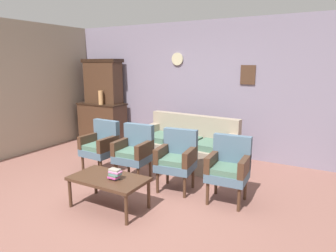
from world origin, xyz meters
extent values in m
plane|color=#84564C|center=(0.00, 0.00, 0.00)|extent=(7.68, 7.68, 0.00)
cube|color=gray|center=(0.00, 2.63, 1.35)|extent=(6.40, 0.06, 2.70)
cube|color=#472D1E|center=(0.90, 2.58, 1.65)|extent=(0.28, 0.02, 0.36)
cylinder|color=beige|center=(-0.60, 2.58, 1.95)|extent=(0.26, 0.03, 0.26)
cube|color=#472D1E|center=(-2.45, 2.25, 0.45)|extent=(1.10, 0.52, 0.90)
cube|color=black|center=(-2.45, 2.25, 0.92)|extent=(1.16, 0.55, 0.03)
cube|color=#472D1E|center=(-2.45, 2.33, 1.41)|extent=(0.90, 0.36, 0.95)
cube|color=black|center=(-2.45, 2.33, 1.92)|extent=(0.99, 0.38, 0.08)
cylinder|color=tan|center=(-2.30, 2.06, 1.09)|extent=(0.11, 0.11, 0.32)
cube|color=gray|center=(0.05, 1.68, 0.21)|extent=(1.88, 0.93, 0.42)
cube|color=gray|center=(0.07, 2.00, 0.66)|extent=(1.83, 0.29, 0.48)
cube|color=gray|center=(0.88, 1.62, 0.54)|extent=(0.22, 0.81, 0.24)
cube|color=gray|center=(-0.78, 1.74, 0.54)|extent=(0.22, 0.81, 0.24)
cube|color=#4C705B|center=(0.57, 1.60, 0.47)|extent=(0.51, 0.59, 0.10)
cube|color=#4C705B|center=(0.05, 1.64, 0.47)|extent=(0.51, 0.59, 0.10)
cube|color=#4C705B|center=(-0.48, 1.68, 0.47)|extent=(0.51, 0.59, 0.10)
cube|color=slate|center=(-1.06, 0.58, 0.38)|extent=(0.54, 0.50, 0.12)
cube|color=#4C705B|center=(-1.06, 0.56, 0.47)|extent=(0.46, 0.42, 0.10)
cube|color=slate|center=(-1.05, 0.78, 0.67)|extent=(0.52, 0.12, 0.46)
cube|color=#472D1E|center=(-0.84, 0.57, 0.55)|extent=(0.10, 0.48, 0.22)
cube|color=#472D1E|center=(-1.28, 0.59, 0.55)|extent=(0.10, 0.48, 0.22)
cylinder|color=#472D1E|center=(-0.85, 0.38, 0.16)|extent=(0.04, 0.04, 0.32)
cylinder|color=#472D1E|center=(-1.27, 0.40, 0.16)|extent=(0.04, 0.04, 0.32)
cylinder|color=#472D1E|center=(-0.84, 0.76, 0.16)|extent=(0.04, 0.04, 0.32)
cylinder|color=#472D1E|center=(-1.26, 0.78, 0.16)|extent=(0.04, 0.04, 0.32)
cube|color=slate|center=(-0.35, 0.58, 0.38)|extent=(0.55, 0.51, 0.12)
cube|color=#4C705B|center=(-0.35, 0.56, 0.47)|extent=(0.47, 0.44, 0.10)
cube|color=slate|center=(-0.36, 0.78, 0.67)|extent=(0.53, 0.13, 0.46)
cube|color=#472D1E|center=(-0.13, 0.60, 0.55)|extent=(0.11, 0.48, 0.22)
cube|color=#472D1E|center=(-0.57, 0.57, 0.55)|extent=(0.11, 0.48, 0.22)
cylinder|color=#472D1E|center=(-0.13, 0.41, 0.16)|extent=(0.04, 0.04, 0.32)
cylinder|color=#472D1E|center=(-0.55, 0.38, 0.16)|extent=(0.04, 0.04, 0.32)
cylinder|color=#472D1E|center=(-0.15, 0.79, 0.16)|extent=(0.04, 0.04, 0.32)
cylinder|color=#472D1E|center=(-0.57, 0.76, 0.16)|extent=(0.04, 0.04, 0.32)
cube|color=slate|center=(0.42, 0.59, 0.38)|extent=(0.57, 0.54, 0.12)
cube|color=#4C705B|center=(0.43, 0.57, 0.47)|extent=(0.49, 0.46, 0.10)
cube|color=slate|center=(0.40, 0.79, 0.67)|extent=(0.53, 0.16, 0.46)
cube|color=#472D1E|center=(0.64, 0.61, 0.55)|extent=(0.14, 0.49, 0.22)
cube|color=#472D1E|center=(0.20, 0.56, 0.55)|extent=(0.14, 0.49, 0.22)
cylinder|color=#472D1E|center=(0.65, 0.42, 0.16)|extent=(0.04, 0.04, 0.32)
cylinder|color=#472D1E|center=(0.24, 0.37, 0.16)|extent=(0.04, 0.04, 0.32)
cylinder|color=#472D1E|center=(0.61, 0.80, 0.16)|extent=(0.04, 0.04, 0.32)
cylinder|color=#472D1E|center=(0.19, 0.75, 0.16)|extent=(0.04, 0.04, 0.32)
cube|color=slate|center=(1.21, 0.59, 0.38)|extent=(0.55, 0.51, 0.12)
cube|color=#4C705B|center=(1.21, 0.57, 0.47)|extent=(0.46, 0.43, 0.10)
cube|color=slate|center=(1.20, 0.79, 0.67)|extent=(0.52, 0.13, 0.46)
cube|color=#472D1E|center=(1.43, 0.60, 0.55)|extent=(0.11, 0.48, 0.22)
cube|color=#472D1E|center=(0.99, 0.57, 0.55)|extent=(0.11, 0.48, 0.22)
cylinder|color=#472D1E|center=(1.43, 0.41, 0.16)|extent=(0.04, 0.04, 0.32)
cylinder|color=#472D1E|center=(1.01, 0.39, 0.16)|extent=(0.04, 0.04, 0.32)
cylinder|color=#472D1E|center=(1.41, 0.79, 0.16)|extent=(0.04, 0.04, 0.32)
cylinder|color=#472D1E|center=(0.99, 0.77, 0.16)|extent=(0.04, 0.04, 0.32)
cube|color=#472D1E|center=(-0.08, -0.32, 0.40)|extent=(1.00, 0.56, 0.04)
cylinder|color=#472D1E|center=(-0.54, -0.08, 0.19)|extent=(0.04, 0.04, 0.38)
cylinder|color=#472D1E|center=(0.38, -0.08, 0.19)|extent=(0.04, 0.04, 0.38)
cylinder|color=#472D1E|center=(-0.54, -0.56, 0.19)|extent=(0.04, 0.04, 0.38)
cylinder|color=#472D1E|center=(0.38, -0.56, 0.19)|extent=(0.04, 0.04, 0.38)
cube|color=gray|center=(0.02, -0.31, 0.43)|extent=(0.10, 0.08, 0.02)
cube|color=#D24697|center=(0.02, -0.34, 0.45)|extent=(0.13, 0.10, 0.02)
cube|color=#59715A|center=(0.02, -0.34, 0.47)|extent=(0.12, 0.10, 0.02)
cube|color=slate|center=(0.04, -0.33, 0.50)|extent=(0.15, 0.09, 0.03)
cube|color=#C475AD|center=(0.04, -0.33, 0.52)|extent=(0.15, 0.10, 0.02)
cube|color=gray|center=(0.03, -0.32, 0.54)|extent=(0.14, 0.09, 0.02)
camera|label=1|loc=(2.36, -3.10, 1.87)|focal=31.79mm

